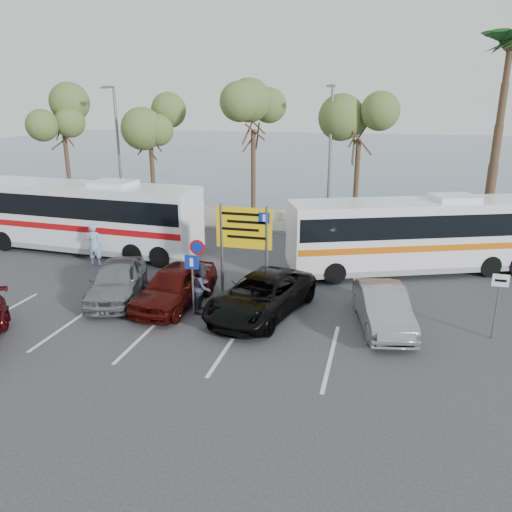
% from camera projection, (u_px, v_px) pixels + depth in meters
% --- Properties ---
extents(ground, '(120.00, 120.00, 0.00)m').
position_uv_depth(ground, '(191.00, 325.00, 17.09)').
color(ground, '#2F2F32').
rests_on(ground, ground).
extents(kerb_strip, '(44.00, 2.40, 0.15)m').
position_uv_depth(kerb_strip, '(277.00, 227.00, 30.00)').
color(kerb_strip, gray).
rests_on(kerb_strip, ground).
extents(seawall, '(48.00, 0.80, 0.60)m').
position_uv_depth(seawall, '(284.00, 216.00, 31.78)').
color(seawall, '#A29981').
rests_on(seawall, ground).
extents(sea, '(140.00, 140.00, 0.00)m').
position_uv_depth(sea, '(345.00, 153.00, 72.49)').
color(sea, '#45606F').
rests_on(sea, ground).
extents(tree_far_left, '(3.20, 3.20, 7.60)m').
position_uv_depth(tree_far_left, '(62.00, 117.00, 31.49)').
color(tree_far_left, '#382619').
rests_on(tree_far_left, kerb_strip).
extents(tree_left, '(3.20, 3.20, 7.20)m').
position_uv_depth(tree_left, '(150.00, 123.00, 30.15)').
color(tree_left, '#382619').
rests_on(tree_left, kerb_strip).
extents(tree_mid, '(3.20, 3.20, 8.00)m').
position_uv_depth(tree_mid, '(253.00, 113.00, 28.39)').
color(tree_mid, '#382619').
rests_on(tree_mid, kerb_strip).
extents(tree_right, '(3.20, 3.20, 7.40)m').
position_uv_depth(tree_right, '(360.00, 123.00, 27.09)').
color(tree_right, '#382619').
rests_on(tree_right, kerb_strip).
extents(palm_tree, '(4.80, 4.80, 11.20)m').
position_uv_depth(palm_tree, '(510.00, 46.00, 24.30)').
color(palm_tree, '#382619').
rests_on(palm_tree, kerb_strip).
extents(street_lamp_left, '(0.45, 1.15, 8.01)m').
position_uv_depth(street_lamp_left, '(118.00, 147.00, 30.60)').
color(street_lamp_left, slate).
rests_on(street_lamp_left, kerb_strip).
extents(street_lamp_right, '(0.45, 1.15, 8.01)m').
position_uv_depth(street_lamp_right, '(330.00, 152.00, 27.48)').
color(street_lamp_right, slate).
rests_on(street_lamp_right, kerb_strip).
extents(direction_sign, '(2.20, 0.12, 3.60)m').
position_uv_depth(direction_sign, '(244.00, 235.00, 19.08)').
color(direction_sign, slate).
rests_on(direction_sign, ground).
extents(sign_no_stop, '(0.60, 0.08, 2.35)m').
position_uv_depth(sign_no_stop, '(198.00, 259.00, 18.97)').
color(sign_no_stop, slate).
rests_on(sign_no_stop, ground).
extents(sign_parking, '(0.50, 0.07, 2.25)m').
position_uv_depth(sign_parking, '(192.00, 276.00, 17.43)').
color(sign_parking, slate).
rests_on(sign_parking, ground).
extents(sign_taxi, '(0.50, 0.07, 2.20)m').
position_uv_depth(sign_taxi, '(498.00, 298.00, 15.69)').
color(sign_taxi, slate).
rests_on(sign_taxi, ground).
extents(lane_markings, '(12.02, 4.20, 0.01)m').
position_uv_depth(lane_markings, '(147.00, 334.00, 16.44)').
color(lane_markings, silver).
rests_on(lane_markings, ground).
extents(coach_bus_left, '(11.92, 3.17, 3.68)m').
position_uv_depth(coach_bus_left, '(85.00, 219.00, 24.86)').
color(coach_bus_left, white).
rests_on(coach_bus_left, ground).
extents(coach_bus_right, '(11.09, 6.31, 3.43)m').
position_uv_depth(coach_bus_right, '(414.00, 237.00, 21.90)').
color(coach_bus_right, white).
rests_on(coach_bus_right, ground).
extents(car_silver_a, '(2.89, 4.68, 1.49)m').
position_uv_depth(car_silver_a, '(117.00, 281.00, 19.12)').
color(car_silver_a, gray).
rests_on(car_silver_a, ground).
extents(car_red, '(2.20, 4.63, 1.53)m').
position_uv_depth(car_red, '(175.00, 286.00, 18.54)').
color(car_red, '#410C09').
rests_on(car_red, ground).
extents(suv_black, '(3.59, 5.59, 1.43)m').
position_uv_depth(suv_black, '(261.00, 295.00, 17.76)').
color(suv_black, black).
rests_on(suv_black, ground).
extents(car_silver_b, '(2.35, 4.43, 1.39)m').
position_uv_depth(car_silver_b, '(383.00, 308.00, 16.75)').
color(car_silver_b, gray).
rests_on(car_silver_b, ground).
extents(pedestrian_near, '(0.79, 0.59, 1.97)m').
position_uv_depth(pedestrian_near, '(94.00, 244.00, 23.03)').
color(pedestrian_near, '#859EC1').
rests_on(pedestrian_near, ground).
extents(pedestrian_far, '(0.72, 0.91, 1.84)m').
position_uv_depth(pedestrian_far, '(203.00, 287.00, 17.97)').
color(pedestrian_far, '#2D3044').
rests_on(pedestrian_far, ground).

